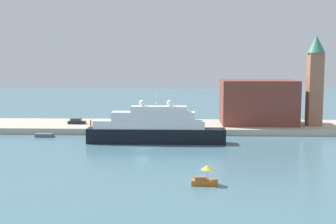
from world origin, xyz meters
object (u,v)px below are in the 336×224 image
parked_car (77,122)px  person_figure (91,123)px  small_motorboat (205,178)px  bell_tower (315,77)px  harbor_building (258,102)px  mooring_bollard (179,127)px  large_yacht (154,128)px  work_barge (44,135)px

parked_car → person_figure: person_figure is taller
small_motorboat → bell_tower: 58.81m
small_motorboat → person_figure: size_ratio=2.21×
harbor_building → person_figure: harbor_building is taller
bell_tower → person_figure: size_ratio=13.18×
mooring_bollard → harbor_building: bearing=22.8°
parked_car → person_figure: 6.04m
large_yacht → harbor_building: harbor_building is taller
small_motorboat → work_barge: small_motorboat is taller
parked_car → mooring_bollard: parked_car is taller
harbor_building → parked_car: (-46.53, -1.91, -5.02)m
bell_tower → parked_car: (-60.03, 0.41, -11.65)m
mooring_bollard → parked_car: bearing=166.2°
small_motorboat → bell_tower: (29.30, 49.40, 12.63)m
work_barge → small_motorboat: bearing=-47.3°
large_yacht → small_motorboat: size_ratio=7.89×
small_motorboat → mooring_bollard: bearing=95.6°
small_motorboat → person_figure: person_figure is taller
bell_tower → large_yacht: bearing=-155.6°
small_motorboat → bell_tower: bearing=59.3°
parked_car → small_motorboat: bearing=-58.3°
work_barge → harbor_building: (51.32, 13.18, 6.70)m
harbor_building → mooring_bollard: harbor_building is taller
harbor_building → mooring_bollard: bearing=-157.2°
large_yacht → work_barge: bearing=165.6°
harbor_building → mooring_bollard: (-20.04, -8.41, -5.25)m
large_yacht → bell_tower: bell_tower is taller
parked_car → person_figure: size_ratio=2.65×
work_barge → person_figure: person_figure is taller
harbor_building → person_figure: bearing=-172.0°
large_yacht → mooring_bollard: (5.19, 11.46, -1.39)m
person_figure → mooring_bollard: bearing=-6.5°
large_yacht → bell_tower: 43.79m
mooring_bollard → small_motorboat: bearing=-84.4°
work_barge → bell_tower: size_ratio=0.18×
harbor_building → parked_car: 46.84m
harbor_building → parked_car: size_ratio=4.16×
person_figure → bell_tower: bearing=3.7°
large_yacht → bell_tower: (38.73, 17.54, 10.50)m
work_barge → bell_tower: bearing=9.5°
large_yacht → parked_car: bearing=139.9°
parked_car → mooring_bollard: (26.50, -6.50, -0.23)m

